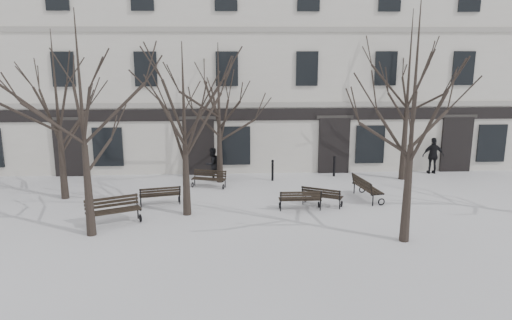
{
  "coord_description": "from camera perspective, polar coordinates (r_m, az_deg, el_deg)",
  "views": [
    {
      "loc": [
        -1.77,
        -17.22,
        6.65
      ],
      "look_at": [
        -0.79,
        3.0,
        1.89
      ],
      "focal_mm": 35.0,
      "sensor_mm": 36.0,
      "label": 1
    }
  ],
  "objects": [
    {
      "name": "tree_0",
      "position": [
        17.72,
        -19.38,
        6.67
      ],
      "size": [
        5.44,
        5.44,
        7.76
      ],
      "color": "black",
      "rests_on": "ground"
    },
    {
      "name": "bollard_a",
      "position": [
        24.6,
        1.9,
        -1.09
      ],
      "size": [
        0.14,
        0.14,
        1.06
      ],
      "color": "black",
      "rests_on": "ground"
    },
    {
      "name": "building",
      "position": [
        30.25,
        0.6,
        11.08
      ],
      "size": [
        40.4,
        10.2,
        11.4
      ],
      "color": "beige",
      "rests_on": "ground"
    },
    {
      "name": "tree_4",
      "position": [
        22.65,
        -21.88,
        6.88
      ],
      "size": [
        5.06,
        5.06,
        7.22
      ],
      "color": "black",
      "rests_on": "ground"
    },
    {
      "name": "bench_2",
      "position": [
        20.99,
        7.55,
        -4.05
      ],
      "size": [
        1.73,
        1.27,
        0.84
      ],
      "rotation": [
        0.0,
        0.0,
        2.68
      ],
      "color": "black",
      "rests_on": "ground"
    },
    {
      "name": "bench_1",
      "position": [
        21.29,
        -10.91,
        -3.91
      ],
      "size": [
        1.77,
        0.96,
        0.85
      ],
      "rotation": [
        0.0,
        0.0,
        3.36
      ],
      "color": "black",
      "rests_on": "ground"
    },
    {
      "name": "bollard_b",
      "position": [
        25.7,
        8.92,
        -0.61
      ],
      "size": [
        0.14,
        0.14,
        1.07
      ],
      "color": "black",
      "rests_on": "ground"
    },
    {
      "name": "bench_3",
      "position": [
        23.62,
        -5.38,
        -2.08
      ],
      "size": [
        1.67,
        0.97,
        0.8
      ],
      "rotation": [
        0.0,
        0.0,
        -0.26
      ],
      "color": "black",
      "rests_on": "ground"
    },
    {
      "name": "tree_2",
      "position": [
        16.97,
        17.64,
        7.1
      ],
      "size": [
        5.62,
        5.62,
        8.03
      ],
      "color": "black",
      "rests_on": "ground"
    },
    {
      "name": "bench_0",
      "position": [
        19.55,
        -16.01,
        -5.49
      ],
      "size": [
        2.09,
        1.45,
        1.0
      ],
      "rotation": [
        0.0,
        0.0,
        0.41
      ],
      "color": "black",
      "rests_on": "ground"
    },
    {
      "name": "bench_4",
      "position": [
        20.4,
        5.08,
        -4.46
      ],
      "size": [
        1.73,
        0.64,
        0.86
      ],
      "rotation": [
        0.0,
        0.0,
        3.15
      ],
      "color": "black",
      "rests_on": "ground"
    },
    {
      "name": "pedestrian_b",
      "position": [
        24.94,
        -4.98,
        -2.28
      ],
      "size": [
        1.0,
        0.99,
        1.63
      ],
      "primitive_type": "imported",
      "rotation": [
        0.0,
        0.0,
        3.89
      ],
      "color": "black",
      "rests_on": "ground"
    },
    {
      "name": "tree_5",
      "position": [
        23.79,
        -4.29,
        7.22
      ],
      "size": [
        4.68,
        4.68,
        6.68
      ],
      "color": "black",
      "rests_on": "ground"
    },
    {
      "name": "bench_5",
      "position": [
        22.19,
        12.48,
        -3.08
      ],
      "size": [
        1.06,
        2.05,
        0.99
      ],
      "rotation": [
        0.0,
        0.0,
        1.76
      ],
      "color": "black",
      "rests_on": "ground"
    },
    {
      "name": "tree_6",
      "position": [
        25.25,
        17.07,
        9.22
      ],
      "size": [
        5.75,
        5.75,
        8.21
      ],
      "color": "black",
      "rests_on": "ground"
    },
    {
      "name": "ground",
      "position": [
        18.54,
        2.92,
        -7.8
      ],
      "size": [
        100.0,
        100.0,
        0.0
      ],
      "primitive_type": "plane",
      "color": "white",
      "rests_on": "ground"
    },
    {
      "name": "pedestrian_c",
      "position": [
        27.67,
        19.44,
        -1.45
      ],
      "size": [
        1.14,
        0.52,
        1.9
      ],
      "primitive_type": "imported",
      "rotation": [
        0.0,
        0.0,
        3.09
      ],
      "color": "black",
      "rests_on": "ground"
    },
    {
      "name": "tree_1",
      "position": [
        19.17,
        -8.25,
        5.75
      ],
      "size": [
        4.71,
        4.71,
        6.72
      ],
      "color": "black",
      "rests_on": "ground"
    }
  ]
}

